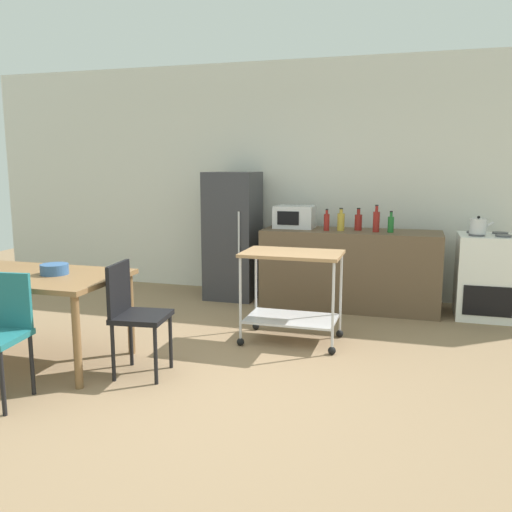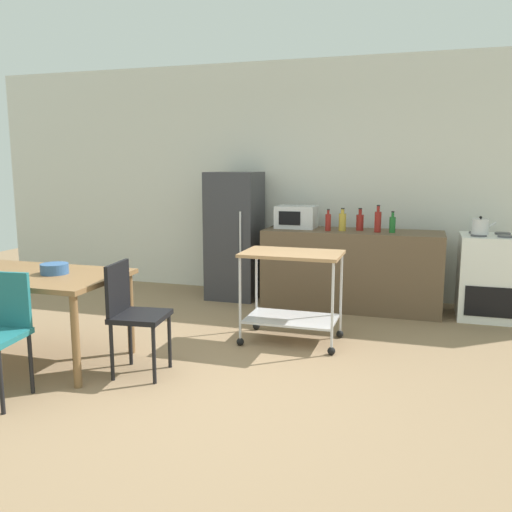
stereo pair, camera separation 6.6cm
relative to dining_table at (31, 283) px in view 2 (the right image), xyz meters
The scene contains 16 objects.
ground_plane 1.59m from the dining_table, ahead, with size 12.00×12.00×0.00m, color #8C7051.
back_wall 3.49m from the dining_table, 65.08° to the left, with size 8.40×0.12×2.90m, color silver.
kitchen_counter 3.42m from the dining_table, 46.81° to the left, with size 2.00×0.64×0.90m, color brown.
dining_table is the anchor object (origin of this frame).
chair_black 0.96m from the dining_table, ahead, with size 0.44×0.44×0.89m.
stove_oven 4.54m from the dining_table, 33.51° to the left, with size 0.60×0.61×0.92m.
refrigerator 2.74m from the dining_table, 71.13° to the left, with size 0.60×0.63×1.55m.
kitchen_cart 2.25m from the dining_table, 29.43° to the left, with size 0.91×0.57×0.85m.
microwave 3.07m from the dining_table, 56.92° to the left, with size 0.46×0.35×0.26m.
bottle_hot_sauce 3.18m from the dining_table, 49.19° to the left, with size 0.06×0.06×0.24m.
bottle_soda 3.32m from the dining_table, 47.62° to the left, with size 0.08×0.08×0.26m.
bottle_soy_sauce 3.51m from the dining_table, 46.44° to the left, with size 0.08×0.08×0.25m.
bottle_sparkling_water 3.59m from the dining_table, 42.87° to the left, with size 0.07×0.07×0.30m.
bottle_sesame_oil 3.70m from the dining_table, 41.26° to the left, with size 0.07×0.07×0.24m.
fruit_bowl 0.24m from the dining_table, 11.47° to the left, with size 0.23×0.23×0.08m, color #33598C.
kettle 4.40m from the dining_table, 33.29° to the left, with size 0.24×0.17×0.19m.
Camera 2 is at (1.65, -3.51, 1.64)m, focal length 37.81 mm.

